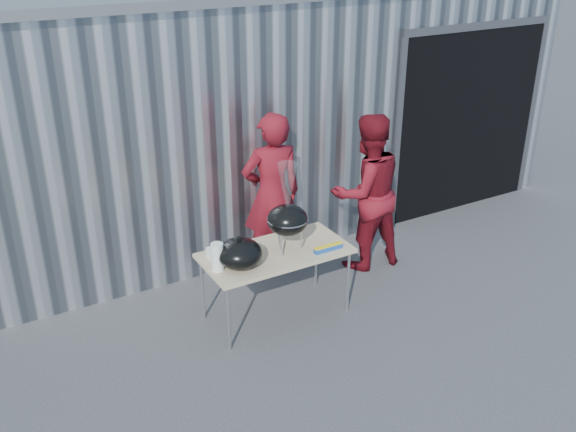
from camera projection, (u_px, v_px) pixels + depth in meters
ground at (334, 330)px, 6.53m from camera, size 80.00×80.00×0.00m
building at (221, 80)px, 9.90m from camera, size 8.20×6.20×3.10m
folding_table at (276, 255)px, 6.49m from camera, size 1.50×0.75×0.75m
kettle_grill at (287, 212)px, 6.34m from camera, size 0.42×0.42×0.93m
grill_lid at (240, 253)px, 6.14m from camera, size 0.44×0.44×0.32m
paper_towels at (217, 257)px, 6.08m from camera, size 0.12×0.12×0.28m
white_tub at (218, 252)px, 6.35m from camera, size 0.20×0.15×0.10m
foil_box at (328, 248)px, 6.48m from camera, size 0.32×0.06×0.06m
person_cook at (272, 195)px, 7.28m from camera, size 0.76×0.57×1.92m
person_bystander at (366, 192)px, 7.41m from camera, size 0.95×0.77×1.86m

